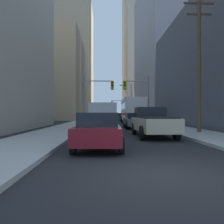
{
  "coord_description": "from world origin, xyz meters",
  "views": [
    {
      "loc": [
        -1.38,
        -5.41,
        1.5
      ],
      "look_at": [
        0.0,
        37.93,
        1.72
      ],
      "focal_mm": 35.99,
      "sensor_mm": 36.0,
      "label": 1
    }
  ],
  "objects_px": {
    "city_bus": "(132,110)",
    "sedan_white": "(103,119)",
    "pickup_truck_beige": "(152,122)",
    "traffic_signal_far_right": "(117,105)",
    "sedan_maroon": "(98,130)",
    "sedan_green": "(120,117)",
    "traffic_signal_near_right": "(138,93)",
    "sedan_grey": "(134,121)",
    "traffic_signal_near_left": "(97,92)",
    "sedan_red": "(117,116)",
    "cargo_van_silver": "(103,116)"
  },
  "relations": [
    {
      "from": "sedan_white",
      "to": "traffic_signal_near_left",
      "type": "relative_size",
      "value": 0.71
    },
    {
      "from": "pickup_truck_beige",
      "to": "traffic_signal_far_right",
      "type": "distance_m",
      "value": 55.16
    },
    {
      "from": "sedan_white",
      "to": "sedan_red",
      "type": "height_order",
      "value": "same"
    },
    {
      "from": "traffic_signal_near_right",
      "to": "traffic_signal_far_right",
      "type": "relative_size",
      "value": 1.0
    },
    {
      "from": "sedan_grey",
      "to": "traffic_signal_near_right",
      "type": "height_order",
      "value": "traffic_signal_near_right"
    },
    {
      "from": "sedan_maroon",
      "to": "sedan_white",
      "type": "relative_size",
      "value": 1.0
    },
    {
      "from": "city_bus",
      "to": "traffic_signal_near_right",
      "type": "bearing_deg",
      "value": -88.09
    },
    {
      "from": "cargo_van_silver",
      "to": "city_bus",
      "type": "bearing_deg",
      "value": 73.23
    },
    {
      "from": "traffic_signal_near_left",
      "to": "traffic_signal_near_right",
      "type": "bearing_deg",
      "value": -0.0
    },
    {
      "from": "sedan_grey",
      "to": "sedan_green",
      "type": "distance_m",
      "value": 23.71
    },
    {
      "from": "sedan_green",
      "to": "traffic_signal_near_left",
      "type": "height_order",
      "value": "traffic_signal_near_left"
    },
    {
      "from": "sedan_red",
      "to": "traffic_signal_near_left",
      "type": "distance_m",
      "value": 29.51
    },
    {
      "from": "traffic_signal_near_left",
      "to": "traffic_signal_far_right",
      "type": "height_order",
      "value": "same"
    },
    {
      "from": "pickup_truck_beige",
      "to": "sedan_green",
      "type": "xyz_separation_m",
      "value": [
        -0.02,
        31.5,
        -0.16
      ]
    },
    {
      "from": "cargo_van_silver",
      "to": "traffic_signal_near_right",
      "type": "bearing_deg",
      "value": 64.93
    },
    {
      "from": "pickup_truck_beige",
      "to": "traffic_signal_near_right",
      "type": "height_order",
      "value": "traffic_signal_near_right"
    },
    {
      "from": "sedan_green",
      "to": "city_bus",
      "type": "bearing_deg",
      "value": -86.7
    },
    {
      "from": "city_bus",
      "to": "traffic_signal_near_left",
      "type": "bearing_deg",
      "value": -137.66
    },
    {
      "from": "pickup_truck_beige",
      "to": "sedan_white",
      "type": "bearing_deg",
      "value": 105.39
    },
    {
      "from": "sedan_white",
      "to": "sedan_red",
      "type": "relative_size",
      "value": 1.0
    },
    {
      "from": "city_bus",
      "to": "sedan_red",
      "type": "height_order",
      "value": "city_bus"
    },
    {
      "from": "traffic_signal_near_right",
      "to": "sedan_white",
      "type": "bearing_deg",
      "value": -166.77
    },
    {
      "from": "sedan_red",
      "to": "traffic_signal_far_right",
      "type": "xyz_separation_m",
      "value": [
        0.94,
        13.04,
        3.25
      ]
    },
    {
      "from": "city_bus",
      "to": "traffic_signal_near_right",
      "type": "relative_size",
      "value": 1.93
    },
    {
      "from": "traffic_signal_near_left",
      "to": "traffic_signal_near_right",
      "type": "relative_size",
      "value": 1.0
    },
    {
      "from": "sedan_maroon",
      "to": "sedan_red",
      "type": "distance_m",
      "value": 46.88
    },
    {
      "from": "traffic_signal_far_right",
      "to": "sedan_white",
      "type": "bearing_deg",
      "value": -95.47
    },
    {
      "from": "sedan_maroon",
      "to": "traffic_signal_near_left",
      "type": "bearing_deg",
      "value": 92.22
    },
    {
      "from": "sedan_white",
      "to": "traffic_signal_near_left",
      "type": "xyz_separation_m",
      "value": [
        -0.69,
        1.0,
        3.27
      ]
    },
    {
      "from": "sedan_white",
      "to": "traffic_signal_near_right",
      "type": "height_order",
      "value": "traffic_signal_near_right"
    },
    {
      "from": "city_bus",
      "to": "sedan_white",
      "type": "distance_m",
      "value": 6.84
    },
    {
      "from": "traffic_signal_near_right",
      "to": "sedan_green",
      "type": "bearing_deg",
      "value": 92.98
    },
    {
      "from": "cargo_van_silver",
      "to": "sedan_white",
      "type": "distance_m",
      "value": 7.8
    },
    {
      "from": "cargo_van_silver",
      "to": "sedan_red",
      "type": "xyz_separation_m",
      "value": [
        3.06,
        37.85,
        -0.52
      ]
    },
    {
      "from": "sedan_grey",
      "to": "sedan_green",
      "type": "relative_size",
      "value": 1.0
    },
    {
      "from": "pickup_truck_beige",
      "to": "sedan_white",
      "type": "distance_m",
      "value": 12.41
    },
    {
      "from": "sedan_green",
      "to": "traffic_signal_near_right",
      "type": "bearing_deg",
      "value": -87.02
    },
    {
      "from": "pickup_truck_beige",
      "to": "sedan_grey",
      "type": "bearing_deg",
      "value": 91.01
    },
    {
      "from": "sedan_white",
      "to": "traffic_signal_near_right",
      "type": "distance_m",
      "value": 5.43
    },
    {
      "from": "sedan_red",
      "to": "traffic_signal_near_right",
      "type": "height_order",
      "value": "traffic_signal_near_right"
    },
    {
      "from": "pickup_truck_beige",
      "to": "sedan_grey",
      "type": "distance_m",
      "value": 7.79
    },
    {
      "from": "pickup_truck_beige",
      "to": "traffic_signal_far_right",
      "type": "height_order",
      "value": "traffic_signal_far_right"
    },
    {
      "from": "traffic_signal_far_right",
      "to": "pickup_truck_beige",
      "type": "bearing_deg",
      "value": -90.87
    },
    {
      "from": "sedan_white",
      "to": "traffic_signal_far_right",
      "type": "relative_size",
      "value": 0.71
    },
    {
      "from": "sedan_red",
      "to": "sedan_grey",
      "type": "bearing_deg",
      "value": -90.06
    },
    {
      "from": "sedan_maroon",
      "to": "traffic_signal_near_right",
      "type": "bearing_deg",
      "value": 76.51
    },
    {
      "from": "sedan_grey",
      "to": "traffic_signal_far_right",
      "type": "height_order",
      "value": "traffic_signal_far_right"
    },
    {
      "from": "pickup_truck_beige",
      "to": "traffic_signal_far_right",
      "type": "xyz_separation_m",
      "value": [
        0.84,
        55.07,
        3.09
      ]
    },
    {
      "from": "traffic_signal_near_left",
      "to": "sedan_maroon",
      "type": "bearing_deg",
      "value": -87.78
    },
    {
      "from": "pickup_truck_beige",
      "to": "sedan_red",
      "type": "xyz_separation_m",
      "value": [
        -0.1,
        42.03,
        -0.16
      ]
    }
  ]
}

